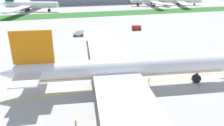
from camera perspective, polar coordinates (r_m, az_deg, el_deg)
The scene contains 11 objects.
ground_plane at distance 59.35m, azimuth 7.05°, elevation -5.25°, with size 600.00×600.00×0.00m, color #ADAAA5.
apron_taxi_line at distance 59.07m, azimuth 7.17°, elevation -5.39°, with size 280.00×0.36×0.01m, color yellow.
grass_median_strip at distance 168.85m, azimuth -8.33°, elevation 12.33°, with size 320.00×24.00×0.10m, color #2D6628.
airliner_foreground at distance 54.51m, azimuth 2.41°, elevation -1.46°, with size 59.65×97.95×15.63m.
ground_crew_wingwalker_port at distance 59.01m, azimuth 9.62°, elevation -4.42°, with size 0.38×0.59×1.73m.
ground_crew_wingwalker_starboard at distance 43.19m, azimuth -9.45°, elevation -15.12°, with size 0.44×0.52×1.69m.
service_truck_baggage_loader at distance 107.00m, azimuth -8.74°, elevation 7.81°, with size 5.03×2.79×2.95m.
service_truck_fuel_bowser at distance 118.42m, azimuth 6.37°, elevation 9.18°, with size 5.03×2.84×2.50m.
parked_airliner_far_centre at distance 194.25m, azimuth -20.72°, elevation 13.99°, with size 46.56×75.05×15.86m.
parked_airliner_far_right at distance 220.96m, azimuth 10.17°, elevation 15.84°, with size 40.64×62.75×16.74m.
parked_airliner_far_outer at distance 234.93m, azimuth 17.46°, elevation 15.18°, with size 38.69×63.28×12.37m.
Camera 1 is at (-21.01, -48.69, 26.65)m, focal length 35.11 mm.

